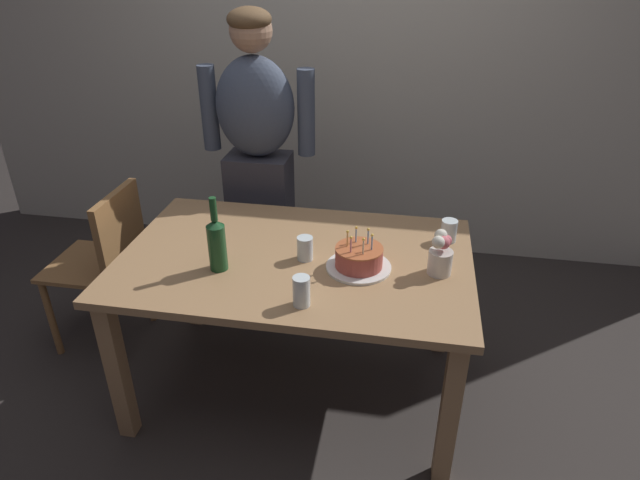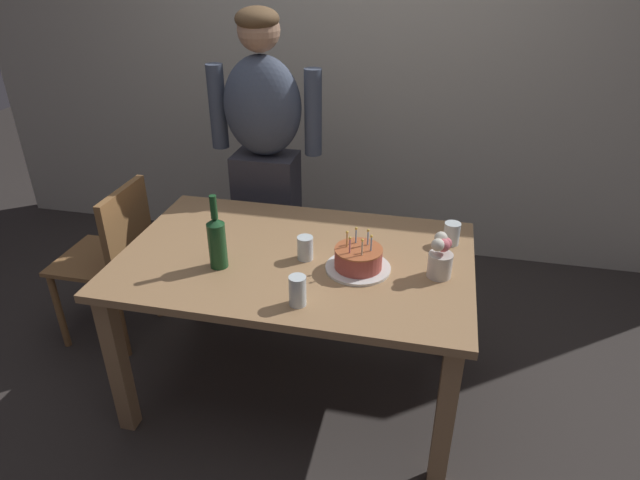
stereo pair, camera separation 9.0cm
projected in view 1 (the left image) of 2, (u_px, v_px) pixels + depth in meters
ground_plane at (299, 385)px, 2.71m from camera, size 10.00×10.00×0.00m
back_wall at (346, 55)px, 3.43m from camera, size 5.20×0.10×2.60m
dining_table at (296, 275)px, 2.40m from camera, size 1.50×0.96×0.74m
birthday_cake at (359, 259)px, 2.25m from camera, size 0.27×0.27×0.17m
water_glass_near at (301, 291)px, 2.01m from camera, size 0.07×0.07×0.12m
water_glass_far at (305, 248)px, 2.31m from camera, size 0.07×0.07×0.10m
water_glass_side at (449, 231)px, 2.45m from camera, size 0.07×0.07×0.10m
wine_bottle at (217, 243)px, 2.21m from camera, size 0.07×0.07×0.32m
flower_vase at (441, 254)px, 2.20m from camera, size 0.10×0.10×0.19m
person_man_bearded at (258, 164)px, 2.96m from camera, size 0.61×0.27×1.66m
dining_chair at (107, 256)px, 2.79m from camera, size 0.42×0.42×0.87m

